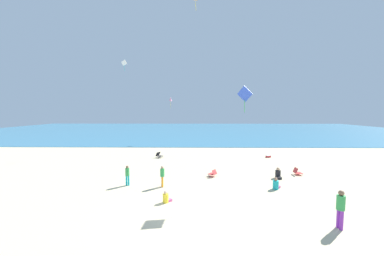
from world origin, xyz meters
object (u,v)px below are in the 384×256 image
at_px(person_0, 341,207).
at_px(kite_blue, 245,94).
at_px(person_4, 162,175).
at_px(kite_white, 124,63).
at_px(beach_chair_mid_beach, 297,172).
at_px(cooler_box, 268,156).
at_px(person_2, 127,174).
at_px(person_1, 278,174).
at_px(person_3, 276,185).
at_px(kite_pink, 171,99).
at_px(person_5, 166,198).
at_px(beach_chair_near_camera, 159,155).
at_px(beach_chair_far_right, 213,173).

relative_size(person_0, kite_blue, 1.04).
height_order(person_4, kite_white, kite_white).
relative_size(beach_chair_mid_beach, kite_blue, 0.37).
relative_size(beach_chair_mid_beach, cooler_box, 1.00).
distance_m(person_2, person_4, 2.48).
distance_m(cooler_box, person_2, 16.00).
relative_size(person_0, person_1, 2.08).
xyz_separation_m(beach_chair_mid_beach, kite_white, (-17.52, 10.97, 11.14)).
bearing_deg(cooler_box, beach_chair_mid_beach, -89.09).
height_order(beach_chair_mid_beach, person_2, person_2).
relative_size(beach_chair_mid_beach, person_1, 0.74).
height_order(person_1, person_3, person_1).
distance_m(person_2, kite_pink, 22.03).
xyz_separation_m(beach_chair_mid_beach, person_1, (-1.88, -0.91, 0.05)).
height_order(person_4, person_5, person_4).
bearing_deg(person_1, person_4, -74.01).
height_order(cooler_box, person_1, person_1).
height_order(person_4, kite_pink, kite_pink).
bearing_deg(kite_pink, cooler_box, -43.50).
bearing_deg(kite_blue, beach_chair_near_camera, 125.24).
xyz_separation_m(beach_chair_near_camera, beach_chair_far_right, (5.46, -6.94, -0.01)).
distance_m(person_1, person_4, 8.92).
bearing_deg(beach_chair_far_right, person_1, -149.58).
distance_m(person_5, kite_pink, 24.96).
relative_size(person_0, person_4, 1.19).
relative_size(person_0, kite_pink, 0.97).
height_order(person_5, kite_blue, kite_blue).
xyz_separation_m(beach_chair_near_camera, kite_blue, (7.15, -10.12, 5.93)).
bearing_deg(person_5, person_0, -58.37).
bearing_deg(cooler_box, person_2, -143.81).
bearing_deg(beach_chair_mid_beach, cooler_box, 91.64).
bearing_deg(person_1, kite_white, -124.83).
distance_m(kite_pink, kite_blue, 23.25).
bearing_deg(person_0, kite_pink, -72.46).
bearing_deg(beach_chair_mid_beach, kite_pink, 124.78).
xyz_separation_m(beach_chair_far_right, person_5, (-3.04, -4.95, -0.02)).
bearing_deg(beach_chair_near_camera, beach_chair_mid_beach, 5.01).
distance_m(beach_chair_far_right, person_3, 4.80).
bearing_deg(person_5, person_1, -10.29).
height_order(person_5, kite_white, kite_white).
relative_size(cooler_box, person_5, 0.90).
bearing_deg(kite_pink, beach_chair_near_camera, -89.83).
bearing_deg(person_2, kite_blue, 92.20).
relative_size(person_4, kite_white, 0.98).
distance_m(beach_chair_near_camera, person_0, 17.88).
bearing_deg(person_3, person_2, 132.45).
bearing_deg(person_5, beach_chair_far_right, 18.27).
distance_m(beach_chair_mid_beach, kite_blue, 8.76).
bearing_deg(beach_chair_far_right, beach_chair_near_camera, -17.70).
distance_m(beach_chair_near_camera, kite_pink, 13.80).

